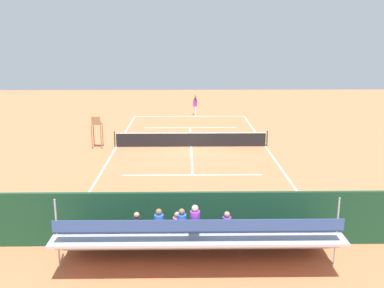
{
  "coord_description": "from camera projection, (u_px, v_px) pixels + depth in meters",
  "views": [
    {
      "loc": [
        0.38,
        28.45,
        7.42
      ],
      "look_at": [
        0.0,
        4.0,
        1.2
      ],
      "focal_mm": 41.03,
      "sensor_mm": 36.0,
      "label": 1
    }
  ],
  "objects": [
    {
      "name": "courtside_bench",
      "position": [
        250.0,
        221.0,
        16.44
      ],
      "size": [
        1.8,
        0.4,
        0.93
      ],
      "color": "#33383D",
      "rests_on": "ground"
    },
    {
      "name": "tennis_player",
      "position": [
        195.0,
        104.0,
        40.29
      ],
      "size": [
        0.44,
        0.56,
        1.93
      ],
      "color": "white",
      "rests_on": "ground"
    },
    {
      "name": "court_line_markings",
      "position": [
        191.0,
        146.0,
        29.44
      ],
      "size": [
        10.1,
        22.2,
        0.01
      ],
      "color": "white",
      "rests_on": "ground"
    },
    {
      "name": "tennis_ball_near",
      "position": [
        200.0,
        118.0,
        39.24
      ],
      "size": [
        0.07,
        0.07,
        0.07
      ],
      "primitive_type": "sphere",
      "color": "#CCDB33",
      "rests_on": "ground"
    },
    {
      "name": "ground_plane",
      "position": [
        191.0,
        147.0,
        29.41
      ],
      "size": [
        60.0,
        60.0,
        0.0
      ],
      "primitive_type": "plane",
      "color": "#CC7047"
    },
    {
      "name": "umpire_chair",
      "position": [
        97.0,
        129.0,
        28.74
      ],
      "size": [
        0.67,
        0.67,
        2.14
      ],
      "color": "olive",
      "rests_on": "ground"
    },
    {
      "name": "backdrop_wall",
      "position": [
        196.0,
        219.0,
        15.59
      ],
      "size": [
        18.0,
        0.16,
        2.0
      ],
      "primitive_type": "cube",
      "color": "#194228",
      "rests_on": "ground"
    },
    {
      "name": "tennis_net",
      "position": [
        191.0,
        139.0,
        29.28
      ],
      "size": [
        10.3,
        0.1,
        1.07
      ],
      "color": "black",
      "rests_on": "ground"
    },
    {
      "name": "equipment_bag",
      "position": [
        206.0,
        232.0,
        16.38
      ],
      "size": [
        0.9,
        0.36,
        0.36
      ],
      "primitive_type": "cube",
      "color": "black",
      "rests_on": "ground"
    },
    {
      "name": "tennis_racket",
      "position": [
        187.0,
        114.0,
        41.03
      ],
      "size": [
        0.34,
        0.58,
        0.03
      ],
      "color": "black",
      "rests_on": "ground"
    },
    {
      "name": "bleacher_stand",
      "position": [
        196.0,
        238.0,
        14.33
      ],
      "size": [
        9.06,
        2.4,
        2.48
      ],
      "color": "#B2B2B7",
      "rests_on": "ground"
    }
  ]
}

